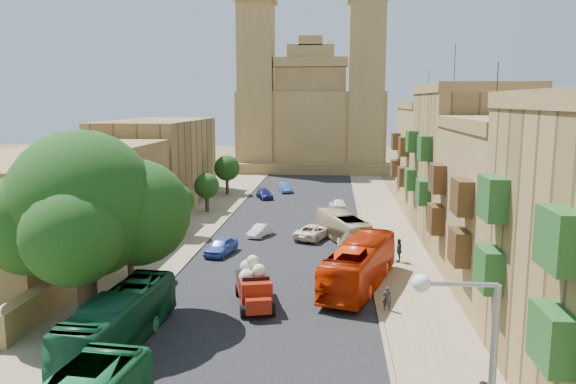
% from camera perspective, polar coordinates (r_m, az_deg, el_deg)
% --- Properties ---
extents(ground, '(260.00, 260.00, 0.00)m').
position_cam_1_polar(ground, '(28.39, -4.56, -16.57)').
color(ground, brown).
extents(road_surface, '(14.00, 140.00, 0.01)m').
position_cam_1_polar(road_surface, '(56.73, 0.34, -3.34)').
color(road_surface, black).
rests_on(road_surface, ground).
extents(sidewalk_east, '(5.00, 140.00, 0.01)m').
position_cam_1_polar(sidewalk_east, '(56.81, 9.95, -3.46)').
color(sidewalk_east, '#807153').
rests_on(sidewalk_east, ground).
extents(sidewalk_west, '(5.00, 140.00, 0.01)m').
position_cam_1_polar(sidewalk_west, '(58.22, -9.04, -3.13)').
color(sidewalk_west, '#807153').
rests_on(sidewalk_west, ground).
extents(kerb_east, '(0.25, 140.00, 0.12)m').
position_cam_1_polar(kerb_east, '(56.62, 7.43, -3.39)').
color(kerb_east, '#807153').
rests_on(kerb_east, ground).
extents(kerb_west, '(0.25, 140.00, 0.12)m').
position_cam_1_polar(kerb_west, '(57.67, -6.62, -3.14)').
color(kerb_west, '#807153').
rests_on(kerb_west, ground).
extents(townhouse_b, '(9.00, 14.00, 14.90)m').
position_cam_1_polar(townhouse_b, '(38.62, 22.29, -1.44)').
color(townhouse_b, olive).
rests_on(townhouse_b, ground).
extents(townhouse_c, '(9.00, 14.00, 17.40)m').
position_cam_1_polar(townhouse_c, '(51.83, 17.79, 2.76)').
color(townhouse_c, olive).
rests_on(townhouse_c, ground).
extents(townhouse_d, '(9.00, 14.00, 15.90)m').
position_cam_1_polar(townhouse_d, '(65.55, 15.04, 3.49)').
color(townhouse_d, olive).
rests_on(townhouse_d, ground).
extents(west_wall, '(1.00, 40.00, 1.80)m').
position_cam_1_polar(west_wall, '(49.56, -15.20, -4.46)').
color(west_wall, olive).
rests_on(west_wall, ground).
extents(west_building_low, '(10.00, 28.00, 8.40)m').
position_cam_1_polar(west_building_low, '(49.29, -22.18, -0.98)').
color(west_building_low, brown).
rests_on(west_building_low, ground).
extents(west_building_mid, '(10.00, 22.00, 10.00)m').
position_cam_1_polar(west_building_mid, '(73.07, -13.02, 3.21)').
color(west_building_mid, olive).
rests_on(west_building_mid, ground).
extents(church, '(28.00, 22.50, 36.30)m').
position_cam_1_polar(church, '(103.95, 2.43, 7.65)').
color(church, olive).
rests_on(church, ground).
extents(ficus_tree, '(10.86, 9.99, 10.86)m').
position_cam_1_polar(ficus_tree, '(32.80, -19.98, -1.74)').
color(ficus_tree, '#35261A').
rests_on(ficus_tree, ground).
extents(street_tree_a, '(3.42, 3.42, 5.26)m').
position_cam_1_polar(street_tree_a, '(40.81, -15.86, -3.61)').
color(street_tree_a, '#35261A').
rests_on(street_tree_a, ground).
extents(street_tree_b, '(3.18, 3.18, 4.89)m').
position_cam_1_polar(street_tree_b, '(52.03, -11.23, -1.00)').
color(street_tree_b, '#35261A').
rests_on(street_tree_b, ground).
extents(street_tree_c, '(2.85, 2.85, 4.38)m').
position_cam_1_polar(street_tree_c, '(63.55, -8.26, 0.60)').
color(street_tree_c, '#35261A').
rests_on(street_tree_c, ground).
extents(street_tree_d, '(3.41, 3.41, 5.25)m').
position_cam_1_polar(street_tree_d, '(75.11, -6.22, 2.41)').
color(street_tree_d, '#35261A').
rests_on(street_tree_d, ground).
extents(red_truck, '(3.05, 5.33, 2.96)m').
position_cam_1_polar(red_truck, '(34.62, -3.46, -9.39)').
color(red_truck, maroon).
rests_on(red_truck, ground).
extents(olive_pickup, '(2.10, 4.28, 1.73)m').
position_cam_1_polar(olive_pickup, '(46.70, 7.39, -5.11)').
color(olive_pickup, '#3A511E').
rests_on(olive_pickup, ground).
extents(bus_green_north, '(3.08, 10.15, 2.79)m').
position_cam_1_polar(bus_green_north, '(30.37, -16.76, -12.31)').
color(bus_green_north, '#124F30').
rests_on(bus_green_north, ground).
extents(bus_red_east, '(5.70, 11.42, 3.10)m').
position_cam_1_polar(bus_red_east, '(38.05, 7.29, -7.33)').
color(bus_red_east, '#B22204').
rests_on(bus_red_east, ground).
extents(bus_cream_east, '(5.01, 9.12, 2.49)m').
position_cam_1_polar(bus_cream_east, '(50.28, 5.58, -3.57)').
color(bus_cream_east, '#CCBB8B').
rests_on(bus_cream_east, ground).
extents(car_blue_a, '(2.53, 4.31, 1.38)m').
position_cam_1_polar(car_blue_a, '(46.10, -6.80, -5.49)').
color(car_blue_a, '#3E5EBE').
rests_on(car_blue_a, ground).
extents(car_white_a, '(2.20, 3.51, 1.09)m').
position_cam_1_polar(car_white_a, '(51.84, -2.84, -3.94)').
color(car_white_a, silver).
rests_on(car_white_a, ground).
extents(car_cream, '(3.92, 5.33, 1.35)m').
position_cam_1_polar(car_cream, '(50.96, 2.67, -4.03)').
color(car_cream, beige).
rests_on(car_cream, ground).
extents(car_dkblue, '(2.87, 4.29, 1.16)m').
position_cam_1_polar(car_dkblue, '(71.81, -2.40, -0.22)').
color(car_dkblue, '#131656').
rests_on(car_dkblue, ground).
extents(car_white_b, '(2.28, 4.21, 1.36)m').
position_cam_1_polar(car_white_b, '(64.27, 5.09, -1.27)').
color(car_white_b, white).
rests_on(car_white_b, ground).
extents(car_blue_b, '(2.31, 4.14, 1.29)m').
position_cam_1_polar(car_blue_b, '(76.87, -0.31, 0.47)').
color(car_blue_b, '#3162B0').
rests_on(car_blue_b, ground).
extents(pedestrian_a, '(0.60, 0.46, 1.48)m').
position_cam_1_polar(pedestrian_a, '(34.44, 10.04, -10.61)').
color(pedestrian_a, '#2C2B2D').
rests_on(pedestrian_a, ground).
extents(pedestrian_c, '(0.58, 1.14, 1.87)m').
position_cam_1_polar(pedestrian_c, '(44.39, 11.21, -5.85)').
color(pedestrian_c, '#28272F').
rests_on(pedestrian_c, ground).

